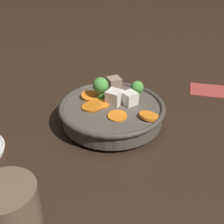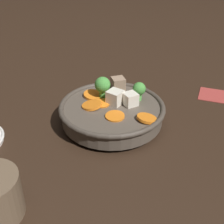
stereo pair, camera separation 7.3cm
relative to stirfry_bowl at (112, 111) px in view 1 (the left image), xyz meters
name	(u,v)px [view 1 (the left image)]	position (x,y,z in m)	size (l,w,h in m)	color
ground_plane	(112,123)	(0.00, 0.00, -0.03)	(3.00, 3.00, 0.00)	black
stirfry_bowl	(112,111)	(0.00, 0.00, 0.00)	(0.25, 0.25, 0.10)	#51473D
dark_mug	(7,207)	(0.06, 0.33, 0.00)	(0.12, 0.10, 0.08)	brown
napkin	(210,90)	(-0.21, -0.24, -0.03)	(0.12, 0.09, 0.00)	#A33833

